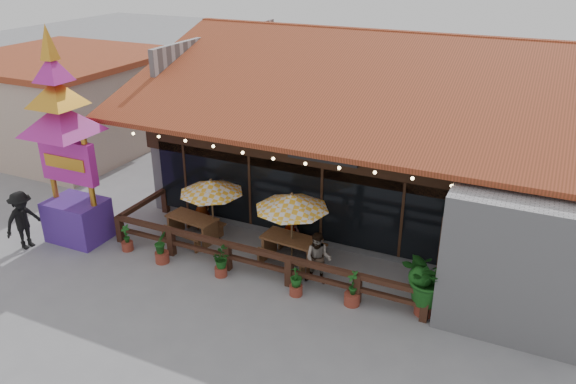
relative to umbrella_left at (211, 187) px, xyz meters
The scene contains 19 objects.
ground 4.33m from the umbrella_left, 12.22° to the right, with size 100.00×100.00×0.00m, color gray.
restaurant_building 7.08m from the umbrella_left, 54.93° to the left, with size 15.50×14.73×6.09m.
patio_railing 2.29m from the umbrella_left, 35.10° to the right, with size 10.00×2.60×0.92m.
neighbor_building 12.34m from the umbrella_left, 155.19° to the left, with size 8.40×8.40×4.22m.
umbrella_left is the anchor object (origin of this frame).
umbrella_right 2.88m from the umbrella_left, ahead, with size 2.50×2.50×2.34m.
picnic_table_left 1.53m from the umbrella_left, 164.14° to the right, with size 1.82×1.63×0.80m.
picnic_table_right 3.13m from the umbrella_left, ahead, with size 1.86×1.64×0.84m.
thai_sign_tower 4.80m from the umbrella_left, 156.68° to the right, with size 2.72×2.72×7.31m.
tropical_plant 7.17m from the umbrella_left, ahead, with size 1.65×1.76×1.96m.
diner_a 1.47m from the umbrella_left, 147.01° to the left, with size 0.57×0.37×1.55m, color #331C10.
diner_b 4.23m from the umbrella_left, 12.24° to the right, with size 0.76×0.60×1.57m, color #331C10.
diner_c 2.79m from the umbrella_left, 15.04° to the left, with size 0.84×0.35×1.43m, color #331C10.
pedestrian 5.95m from the umbrella_left, 150.66° to the right, with size 1.23×0.71×1.91m, color black.
planter_a 3.12m from the umbrella_left, 141.74° to the right, with size 0.36×0.36×0.87m.
planter_b 2.42m from the umbrella_left, 111.04° to the right, with size 0.43×0.47×1.03m.
planter_c 2.57m from the umbrella_left, 52.76° to the right, with size 0.71×0.69×0.88m.
planter_d 4.29m from the umbrella_left, 24.35° to the right, with size 0.41×0.41×0.88m.
planter_e 5.60m from the umbrella_left, 15.41° to the right, with size 0.42×0.44×1.04m.
Camera 1 is at (5.17, -12.63, 8.88)m, focal length 35.00 mm.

